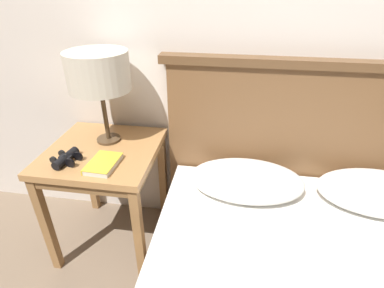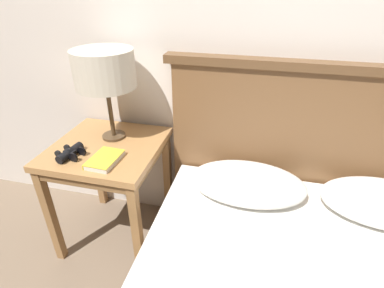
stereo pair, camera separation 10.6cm
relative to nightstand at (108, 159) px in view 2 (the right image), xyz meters
The scene contains 5 objects.
wall_back 1.01m from the nightstand, 28.46° to the left, with size 8.00×0.06×2.60m.
nightstand is the anchor object (origin of this frame).
table_lamp 0.48m from the nightstand, 89.85° to the left, with size 0.31×0.31×0.49m.
book_on_nightstand 0.20m from the nightstand, 64.60° to the right, with size 0.14×0.20×0.03m.
binoculars_pair 0.22m from the nightstand, 128.17° to the right, with size 0.15×0.16×0.05m.
Camera 2 is at (0.18, -0.62, 1.48)m, focal length 28.00 mm.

